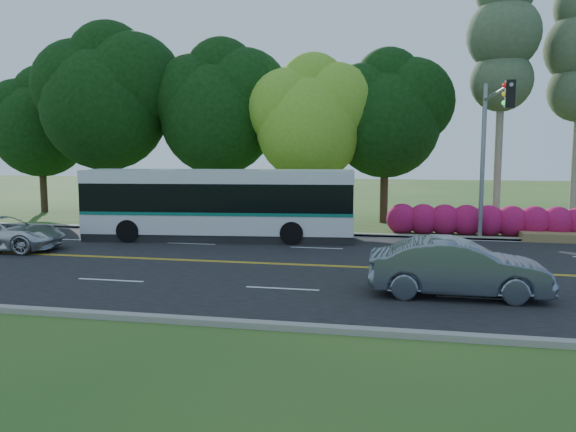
% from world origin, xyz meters
% --- Properties ---
extents(ground, '(120.00, 120.00, 0.00)m').
position_xyz_m(ground, '(0.00, 0.00, 0.00)').
color(ground, '#23511B').
rests_on(ground, ground).
extents(road, '(60.00, 14.00, 0.02)m').
position_xyz_m(road, '(0.00, 0.00, 0.01)').
color(road, black).
rests_on(road, ground).
extents(curb_north, '(60.00, 0.30, 0.15)m').
position_xyz_m(curb_north, '(0.00, 7.15, 0.07)').
color(curb_north, gray).
rests_on(curb_north, ground).
extents(curb_south, '(60.00, 0.30, 0.15)m').
position_xyz_m(curb_south, '(0.00, -7.15, 0.07)').
color(curb_south, gray).
rests_on(curb_south, ground).
extents(grass_verge, '(60.00, 4.00, 0.10)m').
position_xyz_m(grass_verge, '(0.00, 9.00, 0.05)').
color(grass_verge, '#23511B').
rests_on(grass_verge, ground).
extents(lane_markings, '(57.60, 13.82, 0.00)m').
position_xyz_m(lane_markings, '(-0.09, 0.00, 0.02)').
color(lane_markings, gold).
rests_on(lane_markings, road).
extents(tree_row, '(44.70, 9.10, 13.84)m').
position_xyz_m(tree_row, '(-5.15, 12.13, 6.73)').
color(tree_row, black).
rests_on(tree_row, ground).
extents(bougainvillea_hedge, '(9.50, 2.25, 1.50)m').
position_xyz_m(bougainvillea_hedge, '(7.18, 8.15, 0.72)').
color(bougainvillea_hedge, '#A50D40').
rests_on(bougainvillea_hedge, ground).
extents(traffic_signal, '(0.42, 6.10, 7.00)m').
position_xyz_m(traffic_signal, '(6.49, 5.40, 4.67)').
color(traffic_signal, gray).
rests_on(traffic_signal, ground).
extents(transit_bus, '(12.28, 3.90, 3.16)m').
position_xyz_m(transit_bus, '(-5.18, 4.93, 1.58)').
color(transit_bus, silver).
rests_on(transit_bus, road).
extents(sedan, '(4.90, 1.78, 1.60)m').
position_xyz_m(sedan, '(4.46, -3.37, 0.82)').
color(sedan, slate).
rests_on(sedan, road).
extents(suv, '(5.20, 2.90, 1.38)m').
position_xyz_m(suv, '(-13.01, 0.50, 0.71)').
color(suv, silver).
rests_on(suv, road).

